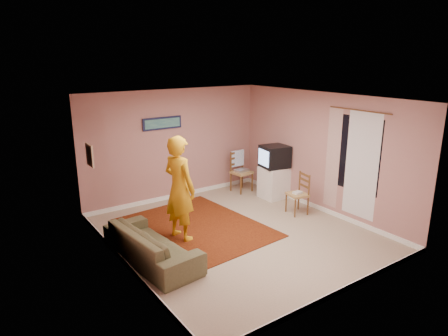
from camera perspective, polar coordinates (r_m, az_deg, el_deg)
ground at (r=7.84m, az=1.88°, el=-9.33°), size 5.00×5.00×0.00m
wall_back at (r=9.44m, az=-7.12°, el=3.27°), size 4.50×0.02×2.60m
wall_front at (r=5.68m, az=17.25°, el=-5.84°), size 4.50×0.02×2.60m
wall_left at (r=6.36m, az=-14.57°, el=-3.31°), size 0.02×5.00×2.60m
wall_right at (r=8.87m, az=13.73°, el=2.12°), size 0.02×5.00×2.60m
ceiling at (r=7.13m, az=2.07°, el=9.94°), size 4.50×5.00×0.02m
baseboard_back at (r=9.78m, az=-6.85°, el=-3.91°), size 4.50×0.02×0.10m
baseboard_front at (r=6.24m, az=16.21°, el=-16.56°), size 4.50×0.02×0.10m
baseboard_left at (r=6.86m, az=-13.75°, el=-13.22°), size 0.02×5.00×0.10m
baseboard_right at (r=9.23m, az=13.19°, el=-5.45°), size 0.02×5.00×0.10m
window at (r=8.28m, az=18.39°, el=1.87°), size 0.01×1.10×1.50m
curtain_sheer at (r=8.23m, az=19.04°, el=0.29°), size 0.01×0.75×2.10m
curtain_floral at (r=8.63m, az=15.28°, el=1.30°), size 0.01×0.35×2.10m
curtain_rod at (r=8.09m, az=18.74°, el=7.82°), size 0.02×1.40×0.02m
picture_back at (r=9.18m, az=-8.81°, el=6.34°), size 0.95×0.04×0.28m
picture_left at (r=7.77m, az=-18.61°, el=1.74°), size 0.04×0.38×0.42m
area_rug at (r=8.09m, az=-4.06°, el=-8.48°), size 2.53×3.06×0.02m
tv_cabinet at (r=9.69m, az=7.12°, el=-2.04°), size 0.60×0.55×0.76m
crt_tv at (r=9.51m, az=7.22°, el=1.65°), size 0.68×0.63×0.52m
chair_a at (r=10.00m, az=2.55°, el=0.07°), size 0.50×0.48×0.55m
dvd_player at (r=10.02m, az=2.54°, el=-0.33°), size 0.36×0.27×0.06m
blue_throw at (r=10.10m, az=1.91°, el=1.40°), size 0.39×0.05×0.41m
chair_b at (r=8.73m, az=10.48°, el=-3.04°), size 0.45×0.47×0.49m
game_console at (r=8.76m, az=10.46°, el=-3.47°), size 0.20×0.15×0.04m
sofa at (r=6.87m, az=-10.32°, el=-10.68°), size 1.00×2.08×0.59m
person at (r=7.34m, az=-6.37°, el=-2.91°), size 0.63×0.81×1.97m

